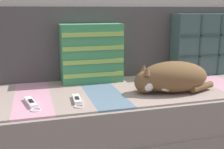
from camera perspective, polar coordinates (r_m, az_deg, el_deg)
The scene contains 7 objects.
couch at distance 1.80m, azimuth 6.53°, elevation -8.30°, with size 2.03×0.78×0.39m.
sofa_backrest at distance 1.99m, azimuth 3.29°, elevation 6.77°, with size 1.99×0.14×0.47m.
throw_pillow_quilted at distance 2.10m, azimuth 18.28°, elevation 5.83°, with size 0.47×0.14×0.43m.
throw_pillow_striped at distance 1.78m, azimuth -4.15°, elevation 4.30°, with size 0.39×0.14×0.37m.
sleeping_cat at distance 1.59m, azimuth 11.72°, elevation -0.66°, with size 0.47×0.24×0.17m.
game_remote_near at distance 1.44m, azimuth -16.14°, elevation -5.54°, with size 0.08×0.21×0.02m.
game_remote_far at distance 1.44m, azimuth -7.12°, elevation -5.13°, with size 0.05×0.19×0.02m.
Camera 1 is at (-0.66, -1.38, 0.85)m, focal length 45.00 mm.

